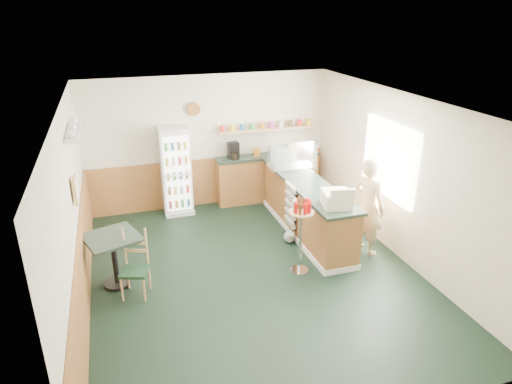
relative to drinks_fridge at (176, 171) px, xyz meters
name	(u,v)px	position (x,y,z in m)	size (l,w,h in m)	color
ground	(254,274)	(0.75, -2.74, -0.87)	(6.00, 6.00, 0.00)	black
room_envelope	(226,170)	(0.53, -2.01, 0.65)	(5.04, 6.02, 2.72)	beige
service_counter	(306,210)	(2.10, -1.66, -0.41)	(0.68, 3.01, 1.01)	olive
back_counter	(267,175)	(1.94, 0.06, -0.32)	(2.24, 0.42, 1.69)	olive
drinks_fridge	(176,171)	(0.00, 0.00, 0.00)	(0.58, 0.51, 1.75)	silver
display_case	(292,156)	(2.10, -0.90, 0.38)	(0.87, 0.46, 0.50)	silver
cash_register	(336,199)	(2.10, -2.77, 0.26)	(0.42, 0.44, 0.24)	beige
shopkeeper	(369,206)	(2.80, -2.62, -0.03)	(0.56, 0.41, 1.69)	tan
condiment_stand	(301,224)	(1.48, -2.86, -0.04)	(0.39, 0.39, 1.22)	silver
newspaper_rack	(291,206)	(1.75, -1.78, -0.23)	(0.09, 0.41, 0.82)	black
cafe_table	(114,251)	(-1.30, -2.36, -0.30)	(0.94, 0.94, 0.81)	black
cafe_chair	(133,261)	(-1.04, -2.65, -0.35)	(0.47, 0.48, 1.00)	#15301D
dog_doorstop	(290,237)	(1.68, -1.95, -0.76)	(0.21, 0.27, 0.25)	#979792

